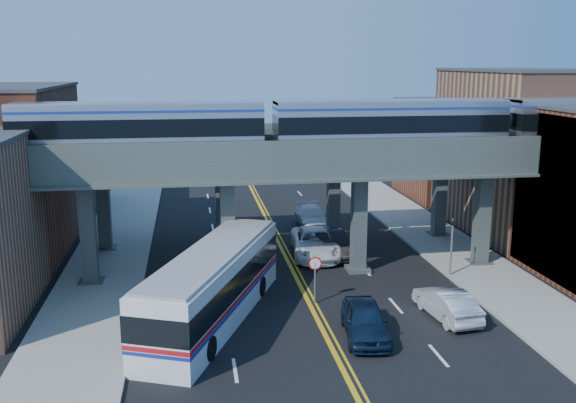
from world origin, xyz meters
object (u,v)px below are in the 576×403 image
Objects in this scene: traffic_signal at (452,240)px; car_lane_b at (331,243)px; stop_sign at (315,272)px; car_parked_curb at (447,304)px; transit_train at (390,124)px; transit_bus at (213,286)px; car_lane_a at (365,320)px; car_lane_c at (315,243)px; car_lane_d at (312,217)px.

traffic_signal is 8.27m from car_lane_b.
stop_sign reaches higher than car_parked_curb.
transit_train reaches higher than car_parked_curb.
car_lane_a is at bearing -91.98° from transit_bus.
car_parked_curb is at bearing -62.93° from car_lane_c.
stop_sign is at bearing -137.61° from transit_train.
car_lane_b is 11.84m from car_parked_curb.
transit_bus is 2.53× the size of car_lane_d.
car_parked_curb is at bearing -75.18° from transit_bus.
car_lane_b is (8.22, 9.78, -0.95)m from transit_bus.
transit_train reaches higher than transit_bus.
car_lane_b is at bearing -79.67° from car_parked_curb.
stop_sign is 4.90m from car_lane_a.
car_lane_d is at bearing 81.03° from car_lane_b.
car_lane_a is at bearing -93.24° from car_lane_d.
stop_sign is at bearing 115.23° from car_lane_a.
car_lane_a is 0.76× the size of car_lane_c.
car_lane_c reaches higher than car_lane_d.
transit_train is 14.15m from car_lane_d.
traffic_signal is 15.02m from transit_bus.
car_lane_d is at bearing 102.76° from transit_train.
car_lane_c is at bearing -74.96° from car_parked_curb.
transit_bus is 2.67× the size of car_lane_b.
car_lane_c is (0.19, 13.03, 0.06)m from car_lane_a.
traffic_signal reaches higher than car_lane_d.
car_parked_curb is (6.20, -2.97, -0.99)m from stop_sign.
car_lane_a is 13.03m from car_lane_c.
traffic_signal reaches higher than car_lane_b.
stop_sign is 5.63m from transit_bus.
car_lane_a is (-3.98, -9.57, -8.27)m from transit_train.
car_lane_c is at bearing 96.20° from car_lane_a.
car_lane_c reaches higher than car_lane_a.
transit_bus is 11.79m from car_parked_curb.
transit_bus is 2.92× the size of car_parked_curb.
car_lane_c is 12.28m from car_parked_curb.
car_lane_c is 1.38× the size of car_parked_curb.
car_lane_b is at bearing -17.64° from transit_bus.
car_lane_d is at bearing -86.83° from car_parked_curb.
car_lane_a is 0.91× the size of car_lane_d.
traffic_signal reaches higher than car_parked_curb.
car_lane_a is (1.50, -4.57, -0.93)m from stop_sign.
transit_bus is at bearing -137.76° from car_lane_b.
traffic_signal is 6.73m from car_parked_curb.
transit_train reaches higher than car_lane_c.
transit_train reaches higher than stop_sign.
car_lane_d is 1.15× the size of car_parked_curb.
stop_sign is 0.52× the size of car_lane_b.
transit_bus is at bearing -162.86° from traffic_signal.
car_lane_d is 19.41m from car_parked_curb.
stop_sign is 0.41× the size of car_lane_c.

